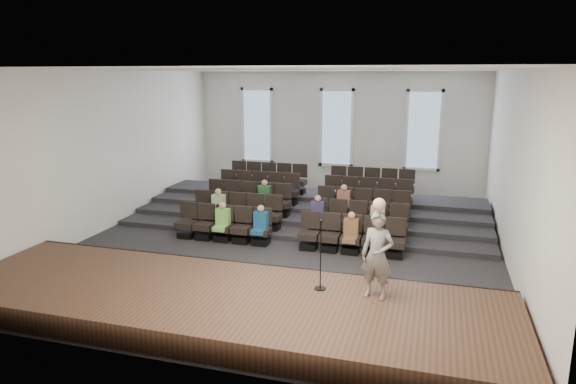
# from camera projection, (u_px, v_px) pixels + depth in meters

# --- Properties ---
(ground) EXTENTS (14.00, 14.00, 0.00)m
(ground) POSITION_uv_depth(u_px,v_px,m) (290.00, 241.00, 15.41)
(ground) COLOR black
(ground) RESTS_ON ground
(ceiling) EXTENTS (12.00, 14.00, 0.02)m
(ceiling) POSITION_uv_depth(u_px,v_px,m) (290.00, 69.00, 14.29)
(ceiling) COLOR white
(ceiling) RESTS_ON ground
(wall_back) EXTENTS (12.00, 0.04, 5.00)m
(wall_back) POSITION_uv_depth(u_px,v_px,m) (337.00, 133.00, 21.42)
(wall_back) COLOR silver
(wall_back) RESTS_ON ground
(wall_front) EXTENTS (12.00, 0.04, 5.00)m
(wall_front) POSITION_uv_depth(u_px,v_px,m) (170.00, 225.00, 8.29)
(wall_front) COLOR silver
(wall_front) RESTS_ON ground
(wall_left) EXTENTS (0.04, 14.00, 5.00)m
(wall_left) POSITION_uv_depth(u_px,v_px,m) (111.00, 150.00, 16.50)
(wall_left) COLOR silver
(wall_left) RESTS_ON ground
(wall_right) EXTENTS (0.04, 14.00, 5.00)m
(wall_right) POSITION_uv_depth(u_px,v_px,m) (515.00, 169.00, 13.20)
(wall_right) COLOR silver
(wall_right) RESTS_ON ground
(stage) EXTENTS (11.80, 3.60, 0.50)m
(stage) POSITION_uv_depth(u_px,v_px,m) (222.00, 304.00, 10.59)
(stage) COLOR #492C1F
(stage) RESTS_ON ground
(stage_lip) EXTENTS (11.80, 0.06, 0.52)m
(stage_lip) POSITION_uv_depth(u_px,v_px,m) (252.00, 273.00, 12.24)
(stage_lip) COLOR black
(stage_lip) RESTS_ON ground
(risers) EXTENTS (11.80, 4.80, 0.60)m
(risers) POSITION_uv_depth(u_px,v_px,m) (315.00, 208.00, 18.33)
(risers) COLOR black
(risers) RESTS_ON ground
(seating_rows) EXTENTS (6.80, 4.70, 1.67)m
(seating_rows) POSITION_uv_depth(u_px,v_px,m) (303.00, 206.00, 16.70)
(seating_rows) COLOR black
(seating_rows) RESTS_ON ground
(windows) EXTENTS (8.44, 0.10, 3.24)m
(windows) POSITION_uv_depth(u_px,v_px,m) (337.00, 128.00, 21.31)
(windows) COLOR white
(windows) RESTS_ON wall_back
(audience) EXTENTS (5.45, 2.64, 1.10)m
(audience) POSITION_uv_depth(u_px,v_px,m) (293.00, 212.00, 15.53)
(audience) COLOR #76C34E
(audience) RESTS_ON seating_rows
(speaker) EXTENTS (0.72, 0.54, 1.77)m
(speaker) POSITION_uv_depth(u_px,v_px,m) (377.00, 255.00, 10.14)
(speaker) COLOR slate
(speaker) RESTS_ON stage
(mic_stand) EXTENTS (0.25, 0.25, 1.50)m
(mic_stand) POSITION_uv_depth(u_px,v_px,m) (320.00, 269.00, 10.63)
(mic_stand) COLOR black
(mic_stand) RESTS_ON stage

